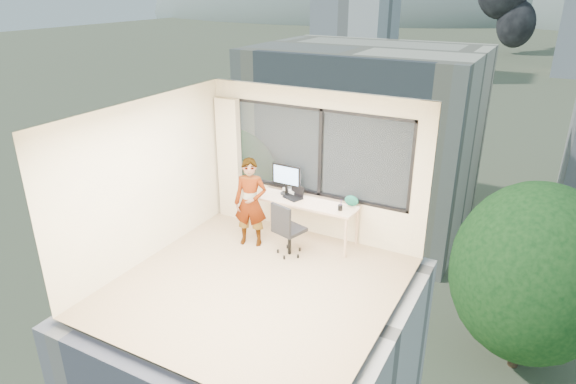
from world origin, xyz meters
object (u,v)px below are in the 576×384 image
Objects in this scene: desk at (306,220)px; person at (251,203)px; game_console at (293,190)px; handbag at (351,201)px; laptop at (293,193)px; chair at (289,228)px; monitor at (286,179)px.

person reaches higher than desk.
game_console is at bearing 46.80° from person.
laptop is at bearing -174.93° from handbag.
laptop is (0.52, 0.55, 0.08)m from person.
game_console is 0.30m from laptop.
game_console is 1.15m from handbag.
game_console is 0.88× the size of laptop.
laptop is (0.14, -0.26, 0.07)m from game_console.
laptop reaches higher than handbag.
chair is 4.04× the size of handbag.
desk is 3.28× the size of monitor.
person is 0.76m from laptop.
chair is (-0.01, -0.59, 0.11)m from desk.
monitor is 0.29m from laptop.
desk is at bearing -12.57° from game_console.
handbag is at bearing 15.41° from game_console.
game_console is at bearing 130.40° from chair.
monitor is at bearing 177.67° from handbag.
chair reaches higher than laptop.
chair is 0.98m from monitor.
desk is 1.17× the size of person.
monitor is 2.30× the size of handbag.
monitor is at bearing -93.05° from game_console.
person is at bearing -111.72° from laptop.
monitor is at bearing 169.24° from laptop.
person is 6.47× the size of handbag.
person is 1.70m from handbag.
laptop is at bearing 28.73° from person.
laptop is 1.38× the size of handbag.
chair is 0.96m from game_console.
desk is 0.54m from laptop.
chair reaches higher than game_console.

